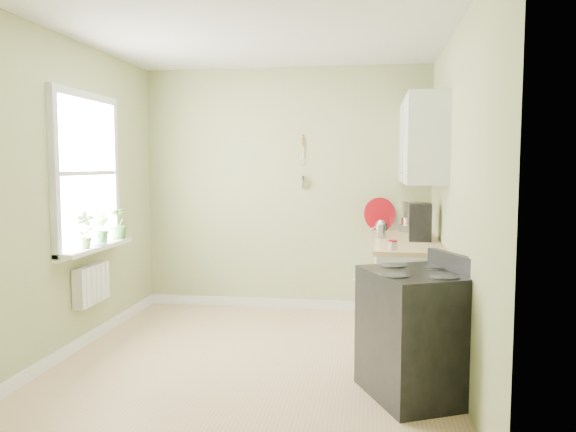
# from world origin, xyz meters

# --- Properties ---
(floor) EXTENTS (3.20, 3.60, 0.02)m
(floor) POSITION_xyz_m (0.00, 0.00, -0.01)
(floor) COLOR tan
(floor) RESTS_ON ground
(ceiling) EXTENTS (3.20, 3.60, 0.02)m
(ceiling) POSITION_xyz_m (0.00, 0.00, 2.71)
(ceiling) COLOR white
(ceiling) RESTS_ON wall_back
(wall_back) EXTENTS (3.20, 0.02, 2.70)m
(wall_back) POSITION_xyz_m (0.00, 1.81, 1.35)
(wall_back) COLOR tan
(wall_back) RESTS_ON floor
(wall_left) EXTENTS (0.02, 3.60, 2.70)m
(wall_left) POSITION_xyz_m (-1.61, 0.00, 1.35)
(wall_left) COLOR tan
(wall_left) RESTS_ON floor
(wall_right) EXTENTS (0.02, 3.60, 2.70)m
(wall_right) POSITION_xyz_m (1.61, 0.00, 1.35)
(wall_right) COLOR tan
(wall_right) RESTS_ON floor
(base_cabinets) EXTENTS (0.60, 1.60, 0.87)m
(base_cabinets) POSITION_xyz_m (1.30, 1.00, 0.43)
(base_cabinets) COLOR white
(base_cabinets) RESTS_ON floor
(countertop) EXTENTS (0.64, 1.60, 0.04)m
(countertop) POSITION_xyz_m (1.29, 1.00, 0.89)
(countertop) COLOR #E5BF8C
(countertop) RESTS_ON base_cabinets
(upper_cabinets) EXTENTS (0.35, 1.40, 0.80)m
(upper_cabinets) POSITION_xyz_m (1.43, 1.10, 1.85)
(upper_cabinets) COLOR white
(upper_cabinets) RESTS_ON wall_right
(window) EXTENTS (0.06, 1.14, 1.44)m
(window) POSITION_xyz_m (-1.58, 0.30, 1.55)
(window) COLOR white
(window) RESTS_ON wall_left
(window_sill) EXTENTS (0.18, 1.14, 0.04)m
(window_sill) POSITION_xyz_m (-1.51, 0.30, 0.88)
(window_sill) COLOR white
(window_sill) RESTS_ON wall_left
(radiator) EXTENTS (0.12, 0.50, 0.35)m
(radiator) POSITION_xyz_m (-1.54, 0.25, 0.55)
(radiator) COLOR white
(radiator) RESTS_ON wall_left
(wall_utensils) EXTENTS (0.02, 0.14, 0.58)m
(wall_utensils) POSITION_xyz_m (0.20, 1.78, 1.56)
(wall_utensils) COLOR #E5BF8C
(wall_utensils) RESTS_ON wall_back
(stove) EXTENTS (0.91, 0.92, 1.01)m
(stove) POSITION_xyz_m (1.28, -0.51, 0.45)
(stove) COLOR black
(stove) RESTS_ON floor
(stand_mixer) EXTENTS (0.21, 0.32, 0.36)m
(stand_mixer) POSITION_xyz_m (1.35, 1.74, 1.06)
(stand_mixer) COLOR #B2B2B7
(stand_mixer) RESTS_ON countertop
(kettle) EXTENTS (0.18, 0.10, 0.18)m
(kettle) POSITION_xyz_m (1.05, 1.10, 1.00)
(kettle) COLOR silver
(kettle) RESTS_ON countertop
(coffee_maker) EXTENTS (0.21, 0.23, 0.35)m
(coffee_maker) POSITION_xyz_m (1.41, 0.96, 1.08)
(coffee_maker) COLOR black
(coffee_maker) RESTS_ON countertop
(red_tray) EXTENTS (0.36, 0.20, 0.36)m
(red_tray) POSITION_xyz_m (1.05, 1.72, 1.09)
(red_tray) COLOR #9E0913
(red_tray) RESTS_ON countertop
(jar) EXTENTS (0.08, 0.08, 0.08)m
(jar) POSITION_xyz_m (1.14, 0.30, 0.95)
(jar) COLOR #BCAC9C
(jar) RESTS_ON countertop
(plant_a) EXTENTS (0.21, 0.19, 0.33)m
(plant_a) POSITION_xyz_m (-1.50, 0.09, 1.06)
(plant_a) COLOR #4A7D38
(plant_a) RESTS_ON window_sill
(plant_b) EXTENTS (0.19, 0.19, 0.27)m
(plant_b) POSITION_xyz_m (-1.50, 0.40, 1.04)
(plant_b) COLOR #4A7D38
(plant_b) RESTS_ON window_sill
(plant_c) EXTENTS (0.24, 0.24, 0.31)m
(plant_c) POSITION_xyz_m (-1.50, 0.74, 1.05)
(plant_c) COLOR #4A7D38
(plant_c) RESTS_ON window_sill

